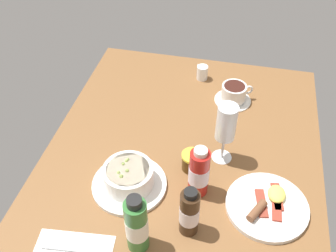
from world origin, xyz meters
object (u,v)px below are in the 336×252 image
breakfast_plate (267,205)px  sauce_bottle_brown (189,213)px  sauce_bottle_green (137,225)px  coffee_cup (234,94)px  creamer_jug (201,72)px  porridge_bowl (129,178)px  sauce_bottle_red (199,173)px  wine_glass (226,125)px  jam_jar (192,161)px

breakfast_plate → sauce_bottle_brown: bearing=-60.6°
sauce_bottle_green → breakfast_plate: sauce_bottle_green is taller
coffee_cup → creamer_jug: bearing=-129.3°
porridge_bowl → sauce_bottle_green: bearing=23.5°
porridge_bowl → sauce_bottle_red: sauce_bottle_red is taller
breakfast_plate → coffee_cup: bearing=-162.9°
wine_glass → jam_jar: wine_glass is taller
porridge_bowl → wine_glass: bearing=124.1°
wine_glass → jam_jar: size_ratio=3.29×
porridge_bowl → coffee_cup: porridge_bowl is taller
porridge_bowl → coffee_cup: size_ratio=1.62×
coffee_cup → breakfast_plate: size_ratio=0.59×
wine_glass → breakfast_plate: bearing=42.3°
breakfast_plate → creamer_jug: bearing=-153.8°
creamer_jug → porridge_bowl: bearing=-12.2°
sauce_bottle_red → breakfast_plate: 20.56cm
coffee_cup → breakfast_plate: 45.32cm
wine_glass → sauce_bottle_green: wine_glass is taller
porridge_bowl → jam_jar: (-10.40, 16.08, -0.64)cm
wine_glass → sauce_bottle_green: bearing=-26.8°
wine_glass → sauce_bottle_red: size_ratio=1.21×
sauce_bottle_brown → breakfast_plate: 23.46cm
porridge_bowl → jam_jar: porridge_bowl is taller
wine_glass → coffee_cup: bearing=178.4°
coffee_cup → jam_jar: 35.05cm
wine_glass → sauce_bottle_brown: size_ratio=1.27×
wine_glass → breakfast_plate: wine_glass is taller
jam_jar → porridge_bowl: bearing=-57.1°
wine_glass → sauce_bottle_brown: (26.59, -5.55, -6.23)cm
jam_jar → sauce_bottle_brown: size_ratio=0.39×
sauce_bottle_red → sauce_bottle_green: bearing=-30.8°
sauce_bottle_green → porridge_bowl: bearing=-156.5°
porridge_bowl → sauce_bottle_green: 19.25cm
creamer_jug → breakfast_plate: bearing=26.2°
porridge_bowl → sauce_bottle_brown: sauce_bottle_brown is taller
jam_jar → sauce_bottle_red: bearing=21.6°
jam_jar → breakfast_plate: size_ratio=0.28×
creamer_jug → jam_jar: creamer_jug is taller
wine_glass → jam_jar: 14.79cm
wine_glass → sauce_bottle_brown: 27.87cm
wine_glass → breakfast_plate: (15.51, 14.13, -12.59)cm
sauce_bottle_brown → sauce_bottle_red: 12.71cm
sauce_bottle_green → breakfast_plate: size_ratio=0.85×
coffee_cup → sauce_bottle_brown: sauce_bottle_brown is taller
jam_jar → creamer_jug: bearing=-174.7°
breakfast_plate → wine_glass: bearing=-137.7°
jam_jar → sauce_bottle_red: (7.77, 3.07, 4.81)cm
porridge_bowl → breakfast_plate: size_ratio=0.95×
coffee_cup → sauce_bottle_red: (41.63, -6.00, 4.55)cm
sauce_bottle_red → wine_glass: bearing=159.4°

